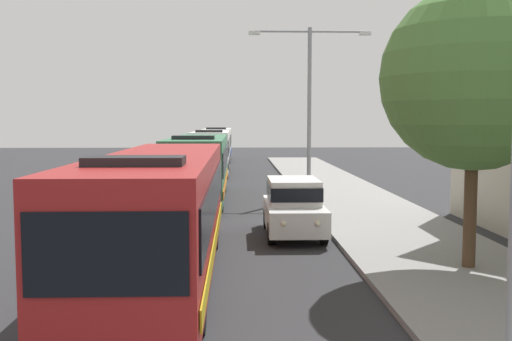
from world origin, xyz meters
TOP-DOWN VIEW (x-y plane):
  - bus_lead at (-1.30, 10.01)m, footprint 2.58×12.33m
  - bus_second_in_line at (-1.30, 24.35)m, footprint 2.58×11.82m
  - bus_middle at (-1.30, 38.51)m, footprint 2.58×11.47m
  - bus_fourth_in_line at (-1.30, 52.04)m, footprint 2.58×10.98m
  - white_suv at (2.40, 15.42)m, footprint 1.86×4.52m
  - streetlamp_mid at (4.10, 25.24)m, footprint 5.99×0.28m
  - roadside_tree at (6.39, 10.40)m, footprint 4.63×4.63m

SIDE VIEW (x-z plane):
  - white_suv at x=2.40m, z-range 0.08..1.98m
  - bus_fourth_in_line at x=-1.30m, z-range 0.09..3.30m
  - bus_middle at x=-1.30m, z-range 0.09..3.30m
  - bus_second_in_line at x=-1.30m, z-range 0.09..3.30m
  - bus_lead at x=-1.30m, z-range 0.09..3.30m
  - roadside_tree at x=6.39m, z-range 1.36..8.43m
  - streetlamp_mid at x=4.10m, z-range 1.08..9.30m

